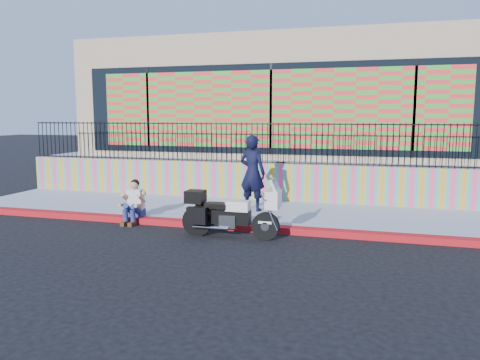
% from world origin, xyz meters
% --- Properties ---
extents(ground, '(90.00, 90.00, 0.00)m').
position_xyz_m(ground, '(0.00, 0.00, 0.00)').
color(ground, black).
rests_on(ground, ground).
extents(red_curb, '(16.00, 0.30, 0.15)m').
position_xyz_m(red_curb, '(0.00, 0.00, 0.07)').
color(red_curb, '#AD160C').
rests_on(red_curb, ground).
extents(sidewalk, '(16.00, 3.00, 0.15)m').
position_xyz_m(sidewalk, '(0.00, 1.65, 0.07)').
color(sidewalk, '#959EB3').
rests_on(sidewalk, ground).
extents(mural_wall, '(16.00, 0.20, 1.10)m').
position_xyz_m(mural_wall, '(0.00, 3.25, 0.70)').
color(mural_wall, '#F74173').
rests_on(mural_wall, sidewalk).
extents(metal_fence, '(15.80, 0.04, 1.20)m').
position_xyz_m(metal_fence, '(0.00, 3.25, 1.85)').
color(metal_fence, black).
rests_on(metal_fence, mural_wall).
extents(elevated_platform, '(16.00, 10.00, 1.25)m').
position_xyz_m(elevated_platform, '(0.00, 8.35, 0.62)').
color(elevated_platform, '#959EB3').
rests_on(elevated_platform, ground).
extents(storefront_building, '(14.00, 8.06, 4.00)m').
position_xyz_m(storefront_building, '(0.00, 8.13, 3.25)').
color(storefront_building, tan).
rests_on(storefront_building, elevated_platform).
extents(police_motorcycle, '(2.16, 0.71, 1.34)m').
position_xyz_m(police_motorcycle, '(0.13, -0.69, 0.56)').
color(police_motorcycle, black).
rests_on(police_motorcycle, ground).
extents(police_officer, '(0.83, 0.65, 2.00)m').
position_xyz_m(police_officer, '(0.06, 1.61, 1.15)').
color(police_officer, black).
rests_on(police_officer, sidewalk).
extents(seated_man, '(0.54, 0.71, 1.06)m').
position_xyz_m(seated_man, '(-2.55, -0.09, 0.45)').
color(seated_man, navy).
rests_on(seated_man, ground).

